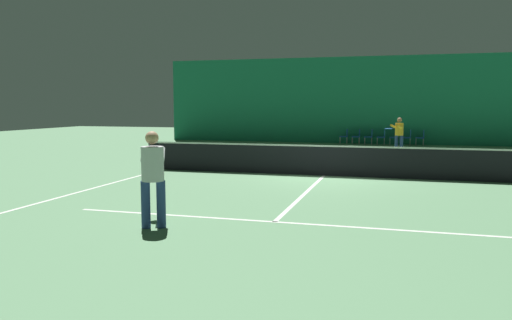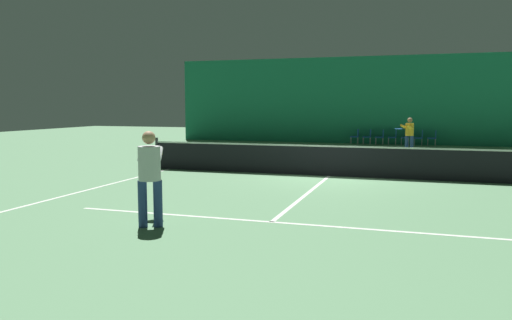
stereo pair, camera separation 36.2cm
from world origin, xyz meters
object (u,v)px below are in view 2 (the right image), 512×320
object	(u,v)px
player_near	(150,171)
courtside_chair_2	(381,136)
courtside_chair_5	(420,137)
courtside_chair_1	(368,136)
tennis_net	(329,160)
courtside_chair_4	(407,136)
courtside_chair_0	(356,135)
courtside_chair_3	(394,136)
courtside_chair_6	(433,137)
player_far	(409,132)

from	to	relation	value
player_near	courtside_chair_2	world-z (taller)	player_near
courtside_chair_2	courtside_chair_5	distance (m)	2.05
courtside_chair_1	courtside_chair_5	xyz separation A→B (m)	(2.74, 0.00, 0.00)
tennis_net	courtside_chair_1	distance (m)	13.18
tennis_net	courtside_chair_5	bearing A→B (deg)	78.42
courtside_chair_4	player_near	bearing A→B (deg)	-11.01
courtside_chair_0	courtside_chair_1	world-z (taller)	same
courtside_chair_5	courtside_chair_0	bearing A→B (deg)	-90.00
courtside_chair_1	courtside_chair_3	world-z (taller)	same
courtside_chair_2	courtside_chair_3	size ratio (longest dim) A/B	1.00
courtside_chair_6	courtside_chair_0	bearing A→B (deg)	-90.00
tennis_net	player_near	world-z (taller)	player_near
courtside_chair_2	courtside_chair_4	distance (m)	1.37
tennis_net	courtside_chair_1	bearing A→B (deg)	90.15
tennis_net	courtside_chair_6	distance (m)	13.61
courtside_chair_0	courtside_chair_6	xyz separation A→B (m)	(4.11, 0.00, 0.00)
tennis_net	courtside_chair_0	world-z (taller)	tennis_net
courtside_chair_0	courtside_chair_1	distance (m)	0.68
player_near	player_far	distance (m)	16.47
tennis_net	courtside_chair_0	distance (m)	13.20
courtside_chair_3	courtside_chair_6	distance (m)	2.05
courtside_chair_0	courtside_chair_5	world-z (taller)	same
courtside_chair_3	courtside_chair_4	xyz separation A→B (m)	(0.68, 0.00, 0.00)
courtside_chair_1	courtside_chair_4	world-z (taller)	same
tennis_net	courtside_chair_3	world-z (taller)	tennis_net
player_near	courtside_chair_5	bearing A→B (deg)	-37.53
player_far	player_near	bearing A→B (deg)	13.35
courtside_chair_3	courtside_chair_6	bearing A→B (deg)	90.00
player_near	courtside_chair_0	distance (m)	20.61
player_far	courtside_chair_0	world-z (taller)	player_far
player_far	courtside_chair_6	xyz separation A→B (m)	(1.19, 4.63, -0.46)
courtside_chair_4	courtside_chair_6	world-z (taller)	same
player_near	courtside_chair_4	world-z (taller)	player_near
courtside_chair_0	courtside_chair_3	xyz separation A→B (m)	(2.05, 0.00, 0.00)
courtside_chair_1	courtside_chair_5	bearing A→B (deg)	90.00
player_near	courtside_chair_3	xyz separation A→B (m)	(3.31, 20.56, -0.52)
courtside_chair_5	courtside_chair_3	bearing A→B (deg)	-90.00
courtside_chair_3	courtside_chair_4	size ratio (longest dim) A/B	1.00
courtside_chair_4	tennis_net	bearing A→B (deg)	-8.70
courtside_chair_2	courtside_chair_6	bearing A→B (deg)	90.00
tennis_net	player_near	size ratio (longest dim) A/B	6.97
player_near	courtside_chair_5	xyz separation A→B (m)	(4.68, 20.56, -0.52)
player_far	courtside_chair_4	distance (m)	4.66
courtside_chair_0	player_far	bearing A→B (deg)	32.18
courtside_chair_3	courtside_chair_6	world-z (taller)	same
courtside_chair_1	player_far	bearing A→B (deg)	25.71
tennis_net	courtside_chair_1	size ratio (longest dim) A/B	14.29
player_near	player_far	size ratio (longest dim) A/B	1.07
courtside_chair_3	courtside_chair_5	world-z (taller)	same
courtside_chair_3	player_near	bearing A→B (deg)	-9.16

